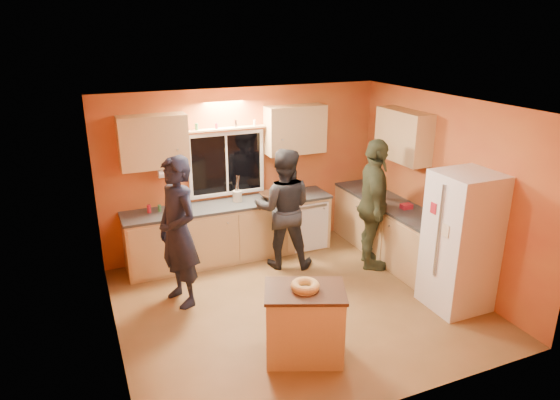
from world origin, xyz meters
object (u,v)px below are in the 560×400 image
refrigerator (461,242)px  person_left (178,232)px  island (304,323)px  person_right (373,205)px  person_center (283,209)px

refrigerator → person_left: 3.57m
island → person_right: size_ratio=0.52×
refrigerator → island: bearing=-174.9°
person_left → person_right: 2.86m
refrigerator → person_right: bearing=105.6°
person_right → person_center: bearing=91.8°
person_center → person_right: person_right is taller
person_left → person_right: size_ratio=1.01×
refrigerator → island: 2.33m
person_right → refrigerator: bearing=-137.8°
refrigerator → person_right: 1.45m
island → person_center: 2.31m
person_center → person_right: (1.20, -0.55, 0.07)m
island → refrigerator: bearing=27.8°
person_left → refrigerator: bearing=47.5°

